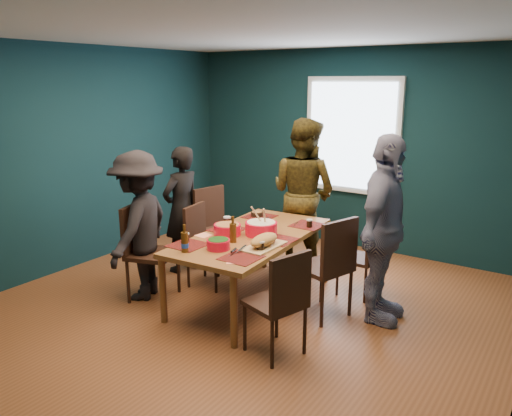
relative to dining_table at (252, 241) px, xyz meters
The scene contains 26 objects.
room 0.72m from the dining_table, 44.20° to the left, with size 5.01×5.01×2.71m.
dining_table is the anchor object (origin of this frame).
chair_left_far 1.10m from the dining_table, 148.97° to the left, with size 0.54×0.54×1.00m.
chair_left_mid 0.74m from the dining_table, behind, with size 0.47×0.47×0.92m.
chair_left_near 1.15m from the dining_table, 150.45° to the right, with size 0.59×0.59×1.02m.
chair_right_far 1.24m from the dining_table, 39.31° to the left, with size 0.40×0.40×0.85m.
chair_right_mid 0.86m from the dining_table, ahead, with size 0.58×0.58×1.02m.
chair_right_near 1.15m from the dining_table, 42.79° to the right, with size 0.53×0.53×0.94m.
person_far_left 1.24m from the dining_table, 167.54° to the left, with size 0.56×0.37×1.53m, color black.
person_back 1.31m from the dining_table, 94.64° to the left, with size 0.89×0.70×1.84m, color black.
person_right 1.34m from the dining_table, 15.32° to the left, with size 1.06×0.44×1.81m, color silver.
person_near_left 1.20m from the dining_table, 151.02° to the right, with size 1.02×0.59×1.58m, color black.
bowl_salad 0.28m from the dining_table, 144.63° to the right, with size 0.28×0.28×0.12m.
bowl_dumpling 0.17m from the dining_table, 35.61° to the left, with size 0.33×0.33×0.31m.
bowl_herbs 0.56m from the dining_table, 90.55° to the right, with size 0.22×0.22×0.10m.
cutting_board 0.44m from the dining_table, 39.39° to the right, with size 0.29×0.59×0.13m.
small_bowl 0.72m from the dining_table, 119.57° to the left, with size 0.14×0.14×0.06m.
beer_bottle_a 0.83m from the dining_table, 105.12° to the right, with size 0.07×0.07×0.26m.
beer_bottle_b 0.35m from the dining_table, 92.72° to the right, with size 0.07×0.07×0.26m.
cola_glass_a 0.70m from the dining_table, 125.84° to the right, with size 0.07×0.07×0.09m.
cola_glass_b 0.54m from the dining_table, 46.02° to the right, with size 0.07×0.07×0.10m.
cola_glass_c 0.68m from the dining_table, 56.65° to the left, with size 0.07×0.07×0.09m.
cola_glass_d 0.41m from the dining_table, 167.06° to the left, with size 0.08×0.08×0.11m.
napkin_a 0.40m from the dining_table, ahead, with size 0.13×0.13×0.00m, color #FF926B.
napkin_b 0.50m from the dining_table, 142.23° to the right, with size 0.14×0.14×0.00m, color #FF926B.
napkin_c 0.81m from the dining_table, 66.60° to the right, with size 0.13×0.13×0.00m, color #FF926B.
Camera 1 is at (2.72, -3.85, 2.28)m, focal length 35.00 mm.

